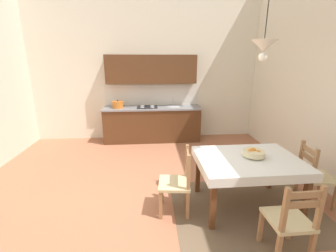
% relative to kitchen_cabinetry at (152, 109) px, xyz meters
% --- Properties ---
extents(ground_plane, '(6.45, 6.91, 0.10)m').
position_rel_kitchen_cabinetry_xyz_m(ground_plane, '(-0.14, -2.88, -0.91)').
color(ground_plane, '#AD6B4C').
extents(wall_back, '(6.45, 0.12, 4.25)m').
position_rel_kitchen_cabinetry_xyz_m(wall_back, '(-0.14, 0.33, 1.27)').
color(wall_back, silver).
rests_on(wall_back, ground_plane).
extents(area_rug, '(2.10, 1.60, 0.01)m').
position_rel_kitchen_cabinetry_xyz_m(area_rug, '(1.31, -3.13, -0.85)').
color(area_rug, brown).
rests_on(area_rug, ground_plane).
extents(kitchen_cabinetry, '(2.50, 0.63, 2.20)m').
position_rel_kitchen_cabinetry_xyz_m(kitchen_cabinetry, '(0.00, 0.00, 0.00)').
color(kitchen_cabinetry, '#56331C').
rests_on(kitchen_cabinetry, ground_plane).
extents(dining_table, '(1.42, 1.07, 0.75)m').
position_rel_kitchen_cabinetry_xyz_m(dining_table, '(1.31, -3.03, -0.22)').
color(dining_table, brown).
rests_on(dining_table, ground_plane).
extents(dining_chair_camera_side, '(0.43, 0.43, 0.93)m').
position_rel_kitchen_cabinetry_xyz_m(dining_chair_camera_side, '(1.39, -3.95, -0.41)').
color(dining_chair_camera_side, '#D1BC89').
rests_on(dining_chair_camera_side, ground_plane).
extents(dining_chair_tv_side, '(0.46, 0.46, 0.93)m').
position_rel_kitchen_cabinetry_xyz_m(dining_chair_tv_side, '(0.30, -3.08, -0.41)').
color(dining_chair_tv_side, '#D1BC89').
rests_on(dining_chair_tv_side, ground_plane).
extents(dining_chair_window_side, '(0.47, 0.47, 0.93)m').
position_rel_kitchen_cabinetry_xyz_m(dining_chair_window_side, '(2.31, -3.06, -0.41)').
color(dining_chair_window_side, '#D1BC89').
rests_on(dining_chair_window_side, ground_plane).
extents(fruit_bowl, '(0.30, 0.30, 0.12)m').
position_rel_kitchen_cabinetry_xyz_m(fruit_bowl, '(1.38, -3.00, -0.04)').
color(fruit_bowl, beige).
rests_on(fruit_bowl, dining_table).
extents(pendant_lamp, '(0.32, 0.32, 0.81)m').
position_rel_kitchen_cabinetry_xyz_m(pendant_lamp, '(1.39, -2.96, 1.37)').
color(pendant_lamp, black).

